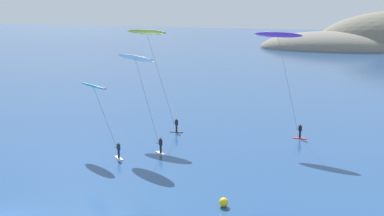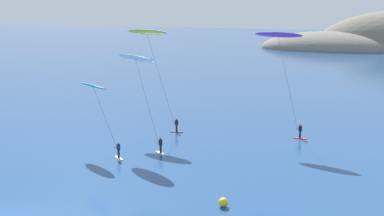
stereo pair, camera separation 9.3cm
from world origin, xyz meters
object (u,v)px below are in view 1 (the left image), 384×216
(kitesurfer_purple, at_px, (280,44))
(kitesurfer_white, at_px, (137,63))
(kitesurfer_yellow, at_px, (149,39))
(marker_buoy, at_px, (224,202))
(kitesurfer_cyan, at_px, (96,92))

(kitesurfer_purple, xyz_separation_m, kitesurfer_white, (-12.62, -10.07, -1.72))
(kitesurfer_yellow, distance_m, kitesurfer_white, 7.90)
(kitesurfer_purple, bearing_deg, kitesurfer_white, -141.39)
(marker_buoy, bearing_deg, kitesurfer_yellow, 130.18)
(kitesurfer_cyan, bearing_deg, marker_buoy, -27.65)
(kitesurfer_yellow, height_order, marker_buoy, kitesurfer_yellow)
(kitesurfer_purple, relative_size, marker_buoy, 16.99)
(kitesurfer_yellow, bearing_deg, kitesurfer_purple, 10.60)
(kitesurfer_purple, bearing_deg, kitesurfer_cyan, -140.65)
(kitesurfer_white, bearing_deg, kitesurfer_purple, 38.61)
(kitesurfer_cyan, xyz_separation_m, marker_buoy, (16.88, -8.85, -5.68))
(kitesurfer_yellow, bearing_deg, kitesurfer_white, -71.84)
(kitesurfer_purple, xyz_separation_m, kitesurfer_cyan, (-15.83, -12.98, -4.50))
(kitesurfer_white, bearing_deg, kitesurfer_yellow, 108.16)
(kitesurfer_yellow, distance_m, marker_buoy, 26.99)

